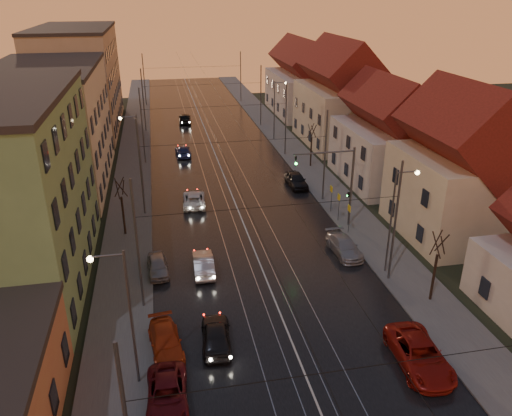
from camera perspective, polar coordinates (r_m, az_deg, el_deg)
ground at (r=27.98m, az=6.15°, el=-19.61°), size 160.00×160.00×0.00m
road at (r=62.64m, az=-4.58°, el=5.88°), size 16.00×120.00×0.04m
sidewalk_left at (r=62.35m, az=-13.78°, el=5.23°), size 4.00×120.00×0.15m
sidewalk_right at (r=64.47m, az=4.32°, el=6.46°), size 4.00×120.00×0.15m
tram_rail_0 at (r=62.43m, az=-6.60°, el=5.77°), size 0.06×120.00×0.03m
tram_rail_1 at (r=62.55m, az=-5.29°, el=5.86°), size 0.06×120.00×0.03m
tram_rail_2 at (r=62.72m, az=-3.88°, el=5.96°), size 0.06×120.00×0.03m
tram_rail_3 at (r=62.90m, az=-2.58°, el=6.05°), size 0.06×120.00×0.03m
apartment_left_2 at (r=55.92m, az=-22.28°, el=8.38°), size 10.00×20.00×12.00m
apartment_left_3 at (r=78.96m, az=-19.53°, el=13.58°), size 10.00×24.00×14.00m
house_right_1 at (r=43.87m, az=22.25°, el=3.73°), size 8.67×10.20×10.80m
house_right_2 at (r=54.84m, az=14.97°, el=7.59°), size 9.18×12.24×9.20m
house_right_3 at (r=67.95m, az=9.63°, el=12.09°), size 9.18×14.28×11.50m
house_right_4 at (r=84.88m, az=5.30°, el=14.08°), size 9.18×16.32×10.00m
catenary_pole_l_1 at (r=31.90m, az=-13.39°, el=-4.31°), size 0.16×0.16×9.00m
catenary_pole_r_1 at (r=35.33m, az=15.61°, el=-1.70°), size 0.16×0.16×9.00m
catenary_pole_l_2 at (r=45.72m, az=-13.05°, el=4.42°), size 0.16×0.16×9.00m
catenary_pole_r_2 at (r=48.18m, az=7.89°, el=5.81°), size 0.16×0.16×9.00m
catenary_pole_l_3 at (r=60.11m, az=-12.86°, el=9.05°), size 0.16×0.16×9.00m
catenary_pole_r_3 at (r=62.00m, az=3.43°, el=10.03°), size 0.16×0.16×9.00m
catenary_pole_l_4 at (r=74.74m, az=-12.75°, el=11.87°), size 0.16×0.16×9.00m
catenary_pole_r_4 at (r=76.27m, az=0.56°, el=12.67°), size 0.16×0.16×9.00m
catenary_pole_l_5 at (r=92.46m, az=-12.66°, el=14.07°), size 0.16×0.16×9.00m
catenary_pole_r_5 at (r=93.70m, az=-1.76°, el=14.74°), size 0.16×0.16×9.00m
street_lamp_0 at (r=25.72m, az=-14.90°, el=-10.86°), size 1.75×0.32×8.00m
street_lamp_1 at (r=36.20m, az=15.71°, el=-0.41°), size 1.75×0.32×8.00m
street_lamp_2 at (r=51.35m, az=-13.57°, el=6.95°), size 1.75×0.32×8.00m
street_lamp_3 at (r=68.66m, az=2.37°, el=11.73°), size 1.75×0.32×8.00m
traffic_light_mast at (r=42.62m, az=9.68°, el=3.43°), size 5.30×0.32×7.20m
bare_tree_0 at (r=42.80m, az=-15.00°, el=-0.03°), size 1.09×1.09×5.11m
bare_tree_1 at (r=34.68m, az=19.78°, el=-6.54°), size 1.09×1.09×5.11m
bare_tree_2 at (r=58.38m, az=6.34°, el=7.01°), size 1.09×1.09×5.11m
driving_car_0 at (r=30.02m, az=-4.60°, el=-14.25°), size 2.02×4.30×1.42m
driving_car_1 at (r=37.02m, az=-6.04°, el=-6.33°), size 1.54×4.18×1.37m
driving_car_2 at (r=48.33m, az=-7.09°, el=1.02°), size 2.37×4.65×1.26m
driving_car_3 at (r=63.26m, az=-8.34°, el=6.47°), size 1.90×4.41×1.26m
driving_car_4 at (r=79.29m, az=-8.14°, el=10.11°), size 2.07×4.66×1.56m
parked_left_1 at (r=26.93m, az=-10.11°, el=-20.23°), size 2.13×4.46×1.23m
parked_left_2 at (r=30.09m, az=-10.29°, el=-14.74°), size 2.21×4.40×1.22m
parked_left_3 at (r=37.40m, az=-11.18°, el=-6.46°), size 1.68×3.71×1.24m
parked_right_0 at (r=29.95m, az=18.17°, el=-15.61°), size 2.78×5.45×1.48m
parked_right_1 at (r=39.85m, az=10.04°, el=-4.32°), size 2.03×4.55×1.30m
parked_right_2 at (r=52.71m, az=4.62°, el=3.22°), size 1.85×4.39×1.48m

